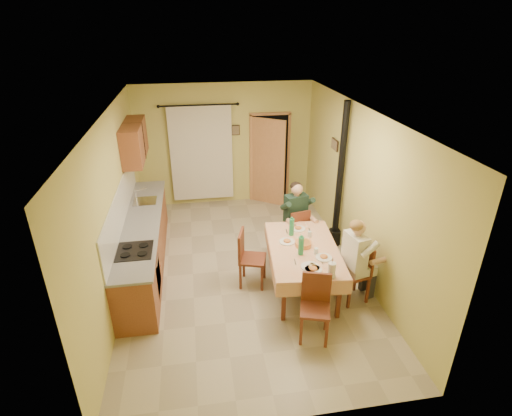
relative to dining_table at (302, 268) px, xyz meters
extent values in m
cube|color=tan|center=(-0.89, 0.66, -0.38)|extent=(4.00, 6.00, 0.01)
cube|color=#CCC468|center=(-0.89, 3.66, 1.02)|extent=(4.00, 0.04, 2.80)
cube|color=#CCC468|center=(-0.89, -2.34, 1.02)|extent=(4.00, 0.04, 2.80)
cube|color=#CCC468|center=(-2.89, 0.66, 1.02)|extent=(0.04, 6.00, 2.80)
cube|color=#CCC468|center=(1.11, 0.66, 1.02)|extent=(0.04, 6.00, 2.80)
cube|color=white|center=(-0.89, 0.66, 2.42)|extent=(4.00, 6.00, 0.04)
cube|color=brown|center=(-2.59, 1.06, 0.06)|extent=(0.60, 3.60, 0.88)
cube|color=gray|center=(-2.59, 1.06, 0.52)|extent=(0.64, 3.64, 0.04)
cube|color=white|center=(-2.88, 1.06, 0.85)|extent=(0.02, 3.60, 0.66)
cube|color=silver|center=(-2.59, 1.86, 0.53)|extent=(0.42, 0.42, 0.03)
cube|color=black|center=(-2.59, 0.06, 0.54)|extent=(0.52, 0.56, 0.02)
cube|color=black|center=(-2.30, 0.06, 0.07)|extent=(0.01, 0.55, 0.55)
cube|color=brown|center=(-2.71, 2.36, 1.57)|extent=(0.35, 1.40, 0.70)
cylinder|color=black|center=(-1.44, 3.54, 1.97)|extent=(1.70, 0.04, 0.04)
cube|color=silver|center=(-1.44, 3.56, 0.87)|extent=(1.40, 0.06, 2.20)
cube|color=black|center=(0.16, 3.65, 0.65)|extent=(0.84, 0.03, 2.06)
cube|color=#BE7F4F|center=(-0.29, 3.63, 0.65)|extent=(0.06, 0.06, 2.12)
cube|color=#BE7F4F|center=(0.61, 3.63, 0.65)|extent=(0.06, 0.06, 2.12)
cube|color=#BE7F4F|center=(0.16, 3.63, 1.71)|extent=(0.96, 0.06, 0.06)
cube|color=#BE7F4F|center=(0.08, 3.39, 0.64)|extent=(0.69, 0.51, 2.04)
cube|color=#E0A279|center=(0.00, 0.00, 0.36)|extent=(1.24, 1.89, 0.04)
cube|color=#E0A279|center=(-0.09, -0.90, 0.25)|extent=(1.07, 0.12, 0.22)
cube|color=#E0A279|center=(0.09, 0.90, 0.25)|extent=(1.07, 0.12, 0.22)
cube|color=#E0A279|center=(-0.53, 0.05, 0.25)|extent=(0.19, 1.79, 0.22)
cube|color=#E0A279|center=(0.53, -0.05, 0.25)|extent=(0.19, 1.79, 0.22)
cylinder|color=white|center=(0.07, 0.61, 0.39)|extent=(0.25, 0.25, 0.02)
ellipsoid|color=#CC7233|center=(0.07, 0.61, 0.41)|extent=(0.12, 0.12, 0.05)
cylinder|color=white|center=(-0.03, -0.63, 0.39)|extent=(0.25, 0.25, 0.02)
ellipsoid|color=#CC7233|center=(-0.03, -0.63, 0.41)|extent=(0.12, 0.12, 0.05)
cylinder|color=white|center=(0.22, -0.34, 0.39)|extent=(0.25, 0.25, 0.02)
ellipsoid|color=#CC7233|center=(0.22, -0.34, 0.41)|extent=(0.12, 0.12, 0.05)
cylinder|color=white|center=(-0.22, 0.21, 0.39)|extent=(0.25, 0.25, 0.02)
ellipsoid|color=#CC7233|center=(-0.22, 0.21, 0.41)|extent=(0.12, 0.12, 0.05)
cylinder|color=orange|center=(0.00, 0.05, 0.42)|extent=(0.26, 0.26, 0.08)
cylinder|color=white|center=(-0.05, -0.55, 0.39)|extent=(0.28, 0.28, 0.02)
cube|color=tan|center=(0.00, -0.52, 0.41)|extent=(0.07, 0.07, 0.03)
cube|color=tan|center=(-0.06, -0.60, 0.41)|extent=(0.06, 0.05, 0.03)
cube|color=tan|center=(-0.06, -0.57, 0.41)|extent=(0.06, 0.07, 0.03)
cube|color=tan|center=(-0.02, -0.52, 0.41)|extent=(0.04, 0.06, 0.03)
cylinder|color=silver|center=(0.14, -0.20, 0.43)|extent=(0.07, 0.07, 0.10)
cylinder|color=silver|center=(0.19, 0.33, 0.43)|extent=(0.07, 0.07, 0.10)
cylinder|color=white|center=(0.17, -0.82, 0.50)|extent=(0.11, 0.11, 0.22)
cylinder|color=silver|center=(0.17, -0.82, 0.53)|extent=(0.02, 0.02, 0.30)
cube|color=brown|center=(0.16, 1.08, 0.10)|extent=(0.46, 0.46, 0.04)
cube|color=brown|center=(0.19, 0.91, 0.34)|extent=(0.38, 0.12, 0.44)
cube|color=brown|center=(-0.14, -1.14, 0.10)|extent=(0.50, 0.50, 0.04)
cube|color=brown|center=(-0.09, -0.97, 0.35)|extent=(0.39, 0.16, 0.46)
cube|color=brown|center=(0.70, -0.43, 0.10)|extent=(0.48, 0.48, 0.04)
cube|color=brown|center=(0.88, -0.39, 0.35)|extent=(0.13, 0.40, 0.46)
cube|color=brown|center=(-0.79, 0.24, 0.10)|extent=(0.52, 0.52, 0.04)
cube|color=brown|center=(-0.97, 0.29, 0.36)|extent=(0.16, 0.41, 0.47)
cube|color=#192D23|center=(0.18, 0.98, 0.18)|extent=(0.44, 0.47, 0.16)
cube|color=#192D23|center=(0.15, 1.11, 0.53)|extent=(0.44, 0.30, 0.54)
sphere|color=tan|center=(0.15, 1.10, 0.92)|extent=(0.21, 0.21, 0.21)
ellipsoid|color=black|center=(0.14, 1.14, 0.96)|extent=(0.21, 0.21, 0.16)
cube|color=silver|center=(0.80, -0.40, 0.18)|extent=(0.47, 0.44, 0.16)
cube|color=silver|center=(0.67, -0.43, 0.53)|extent=(0.30, 0.44, 0.54)
sphere|color=tan|center=(0.68, -0.43, 0.92)|extent=(0.21, 0.21, 0.21)
ellipsoid|color=olive|center=(0.64, -0.44, 0.96)|extent=(0.21, 0.21, 0.16)
cylinder|color=black|center=(1.01, 1.26, 1.02)|extent=(0.12, 0.12, 2.80)
cylinder|color=black|center=(1.01, 1.26, -0.23)|extent=(0.24, 0.24, 0.30)
cube|color=black|center=(-0.64, 3.63, 1.37)|extent=(0.19, 0.03, 0.23)
cube|color=brown|center=(1.08, 1.86, 1.47)|extent=(0.03, 0.31, 0.21)
camera|label=1|loc=(-1.63, -5.24, 3.70)|focal=28.00mm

